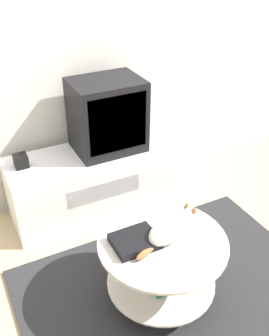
{
  "coord_description": "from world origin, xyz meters",
  "views": [
    {
      "loc": [
        -0.97,
        -1.43,
        1.97
      ],
      "look_at": [
        -0.0,
        0.48,
        0.62
      ],
      "focal_mm": 42.0,
      "sensor_mm": 36.0,
      "label": 1
    }
  ],
  "objects_px": {
    "tv": "(107,116)",
    "dvd_box": "(135,241)",
    "cat": "(172,227)",
    "speaker": "(21,161)"
  },
  "relations": [
    {
      "from": "tv",
      "to": "dvd_box",
      "type": "relative_size",
      "value": 2.18
    },
    {
      "from": "dvd_box",
      "to": "cat",
      "type": "distance_m",
      "value": 0.23
    },
    {
      "from": "speaker",
      "to": "dvd_box",
      "type": "distance_m",
      "value": 1.09
    },
    {
      "from": "tv",
      "to": "speaker",
      "type": "relative_size",
      "value": 5.72
    },
    {
      "from": "speaker",
      "to": "tv",
      "type": "bearing_deg",
      "value": -2.36
    },
    {
      "from": "tv",
      "to": "dvd_box",
      "type": "distance_m",
      "value": 1.07
    },
    {
      "from": "speaker",
      "to": "dvd_box",
      "type": "relative_size",
      "value": 0.38
    },
    {
      "from": "tv",
      "to": "cat",
      "type": "bearing_deg",
      "value": -93.35
    },
    {
      "from": "dvd_box",
      "to": "cat",
      "type": "height_order",
      "value": "cat"
    },
    {
      "from": "speaker",
      "to": "cat",
      "type": "xyz_separation_m",
      "value": [
        0.6,
        -1.05,
        -0.03
      ]
    }
  ]
}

